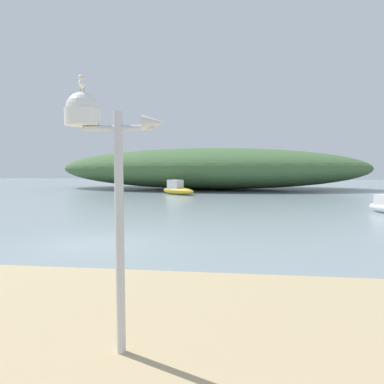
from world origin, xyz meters
TOP-DOWN VIEW (x-y plane):
  - ground_plane at (0.00, 0.00)m, footprint 120.00×120.00m
  - distant_hill at (2.05, 29.91)m, footprint 36.03×13.55m
  - mast_structure at (3.02, -7.22)m, footprint 1.33×0.47m
  - seagull_on_radar at (2.83, -7.23)m, footprint 0.16×0.27m
  - motorboat_centre_water at (-0.63, 21.22)m, footprint 3.83×3.21m

SIDE VIEW (x-z plane):
  - ground_plane at x=0.00m, z-range 0.00..0.00m
  - motorboat_centre_water at x=-0.63m, z-range -0.19..1.18m
  - distant_hill at x=2.05m, z-range 0.00..4.77m
  - mast_structure at x=3.02m, z-range 1.28..4.77m
  - seagull_on_radar at x=2.83m, z-range 3.71..3.91m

